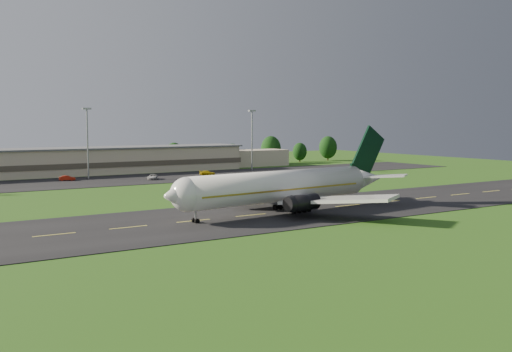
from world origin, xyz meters
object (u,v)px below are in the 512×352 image
airliner (283,187)px  service_vehicle_b (67,178)px  light_mast_centre (87,135)px  service_vehicle_c (153,177)px  terminal (78,162)px  service_vehicle_d (208,173)px  light_mast_east (252,133)px

airliner → service_vehicle_b: size_ratio=11.77×
light_mast_centre → service_vehicle_c: bearing=-37.4°
service_vehicle_b → service_vehicle_c: size_ratio=0.82×
terminal → service_vehicle_b: size_ratio=33.30×
light_mast_centre → service_vehicle_d: 37.02m
light_mast_east → airliner: bearing=-117.9°
airliner → light_mast_centre: (-12.78, 79.91, 8.08)m
terminal → light_mast_centre: (-1.40, -16.18, 8.75)m
service_vehicle_c → service_vehicle_d: (19.13, 3.32, -0.04)m
airliner → service_vehicle_c: airliner is taller
service_vehicle_d → service_vehicle_b: bearing=113.5°
light_mast_east → service_vehicle_c: (-40.05, -11.45, -11.90)m
service_vehicle_d → airliner: bearing=-165.1°
terminal → service_vehicle_c: bearing=-63.9°
airliner → light_mast_east: light_mast_east is taller
light_mast_east → service_vehicle_c: light_mast_east is taller
light_mast_centre → light_mast_east: size_ratio=1.00×
terminal → light_mast_east: size_ratio=7.13×
service_vehicle_c → service_vehicle_d: 19.42m
terminal → service_vehicle_c: terminal is taller
airliner → terminal: airliner is taller
airliner → light_mast_centre: bearing=93.2°
airliner → service_vehicle_b: (-19.33, 77.45, -3.84)m
airliner → light_mast_centre: light_mast_centre is taller
light_mast_centre → service_vehicle_d: size_ratio=4.21×
airliner → service_vehicle_d: 74.98m
light_mast_east → service_vehicle_d: 25.42m
airliner → light_mast_centre: size_ratio=2.52×
service_vehicle_d → service_vehicle_c: bearing=131.3°
light_mast_centre → service_vehicle_d: (34.09, -8.13, -11.94)m
terminal → service_vehicle_c: size_ratio=27.36×
light_mast_centre → light_mast_east: (55.00, 0.00, 0.00)m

